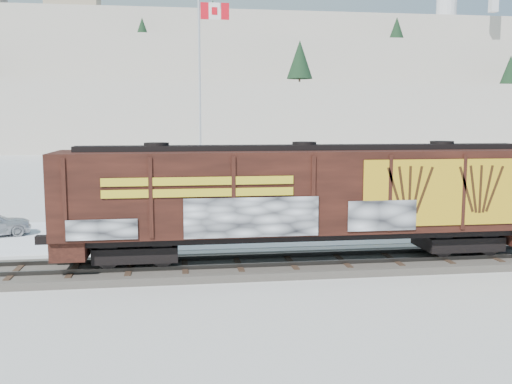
{
  "coord_description": "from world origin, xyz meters",
  "views": [
    {
      "loc": [
        -2.27,
        -20.92,
        5.66
      ],
      "look_at": [
        1.11,
        3.0,
        2.58
      ],
      "focal_mm": 40.0,
      "sensor_mm": 36.0,
      "label": 1
    }
  ],
  "objects": [
    {
      "name": "ground",
      "position": [
        0.0,
        0.0,
        0.0
      ],
      "size": [
        500.0,
        500.0,
        0.0
      ],
      "primitive_type": "plane",
      "color": "white",
      "rests_on": "ground"
    },
    {
      "name": "rail_track",
      "position": [
        0.0,
        0.0,
        0.15
      ],
      "size": [
        50.0,
        3.4,
        0.43
      ],
      "color": "#59544C",
      "rests_on": "ground"
    },
    {
      "name": "parking_strip",
      "position": [
        0.0,
        7.5,
        0.01
      ],
      "size": [
        40.0,
        8.0,
        0.03
      ],
      "primitive_type": "cube",
      "color": "white",
      "rests_on": "ground"
    },
    {
      "name": "hillside",
      "position": [
        -0.05,
        139.79,
        14.37
      ],
      "size": [
        360.0,
        110.0,
        93.0
      ],
      "color": "white",
      "rests_on": "ground"
    },
    {
      "name": "hopper_railcar",
      "position": [
        2.52,
        -0.01,
        2.83
      ],
      "size": [
        18.2,
        3.06,
        4.29
      ],
      "color": "black",
      "rests_on": "rail_track"
    },
    {
      "name": "flagpole",
      "position": [
        -0.62,
        14.8,
        4.88
      ],
      "size": [
        2.3,
        0.9,
        12.91
      ],
      "color": "silver",
      "rests_on": "ground"
    },
    {
      "name": "car_white",
      "position": [
        4.54,
        6.77,
        0.89
      ],
      "size": [
        5.44,
        2.56,
        1.72
      ],
      "primitive_type": "imported",
      "rotation": [
        0.0,
        0.0,
        1.72
      ],
      "color": "silver",
      "rests_on": "parking_strip"
    },
    {
      "name": "car_dark",
      "position": [
        9.82,
        6.62,
        0.81
      ],
      "size": [
        5.75,
        3.59,
        1.56
      ],
      "primitive_type": "imported",
      "rotation": [
        0.0,
        0.0,
        1.29
      ],
      "color": "black",
      "rests_on": "parking_strip"
    }
  ]
}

